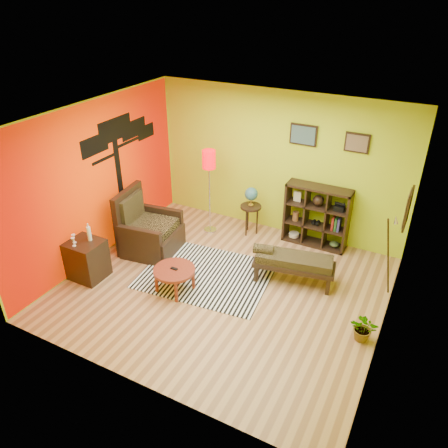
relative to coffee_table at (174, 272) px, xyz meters
The scene contains 11 objects.
ground 0.87m from the coffee_table, 32.32° to the left, with size 5.00×5.00×0.00m, color tan.
room_shell 1.62m from the coffee_table, 37.17° to the left, with size 5.04×4.54×2.82m.
zebra_rug 0.74m from the coffee_table, 68.05° to the left, with size 2.16×1.65×0.01m, color white.
coffee_table is the anchor object (origin of this frame).
armchair 1.40m from the coffee_table, 143.87° to the left, with size 1.08×1.08×1.17m.
side_cabinet 1.57m from the coffee_table, 166.74° to the right, with size 0.58×0.53×1.00m.
floor_lamp 2.27m from the coffee_table, 102.75° to the left, with size 0.26×0.26×1.71m.
globe_table 2.31m from the coffee_table, 82.02° to the left, with size 0.41×0.41×1.00m.
cube_shelf 2.93m from the coffee_table, 57.12° to the left, with size 1.20×0.35×1.20m.
bench 1.94m from the coffee_table, 35.09° to the left, with size 1.40×0.72×0.62m.
potted_plant 2.99m from the coffee_table, ahead, with size 0.38×0.42×0.33m, color #26661E.
Camera 1 is at (2.69, -5.15, 4.47)m, focal length 35.00 mm.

